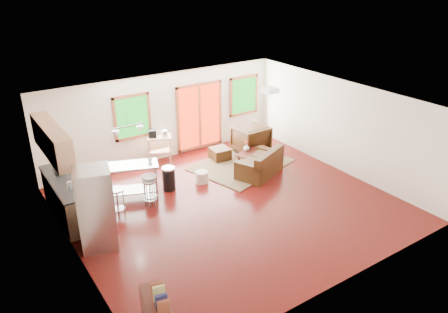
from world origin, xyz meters
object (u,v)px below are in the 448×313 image
refrigerator (96,209)px  island (128,176)px  loveseat (261,165)px  kitchen_cart (158,140)px  ottoman (220,154)px  coffee_table (252,153)px  rug (241,165)px  armchair (251,138)px

refrigerator → island: bearing=65.3°
refrigerator → island: refrigerator is taller
loveseat → kitchen_cart: bearing=108.3°
ottoman → island: bearing=-166.7°
island → coffee_table: bearing=-0.3°
rug → kitchen_cart: size_ratio=2.52×
loveseat → island: (-3.60, 0.75, 0.35)m
armchair → refrigerator: (-5.61, -2.19, 0.40)m
armchair → ottoman: (-1.09, 0.08, -0.31)m
rug → kitchen_cart: bearing=142.6°
loveseat → kitchen_cart: 3.08m
coffee_table → island: (-3.83, 0.02, 0.32)m
loveseat → ottoman: loveseat is taller
refrigerator → kitchen_cart: bearing=62.6°
kitchen_cart → refrigerator: bearing=-133.3°
armchair → kitchen_cart: size_ratio=0.92×
ottoman → coffee_table: bearing=-52.1°
armchair → ottoman: size_ratio=1.82×
loveseat → island: size_ratio=1.02×
refrigerator → island: (1.30, 1.51, -0.24)m
refrigerator → kitchen_cart: 4.19m
loveseat → island: bearing=145.1°
ottoman → kitchen_cart: kitchen_cart is taller
island → kitchen_cart: (1.58, 1.54, 0.08)m
rug → ottoman: bearing=112.6°
island → kitchen_cart: 2.20m
ottoman → rug: bearing=-67.4°
armchair → refrigerator: size_ratio=0.55×
rug → coffee_table: bearing=-13.4°
ottoman → refrigerator: 5.10m
coffee_table → island: size_ratio=0.69×
refrigerator → kitchen_cart: size_ratio=1.67×
island → kitchen_cart: size_ratio=1.51×
loveseat → island: 3.69m
armchair → refrigerator: 6.03m
ottoman → island: (-3.22, -0.76, 0.47)m
loveseat → ottoman: (-0.37, 1.51, -0.12)m
island → loveseat: bearing=-11.8°
rug → coffee_table: size_ratio=2.41×
armchair → island: armchair is taller
loveseat → coffee_table: loveseat is taller
rug → refrigerator: 5.13m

